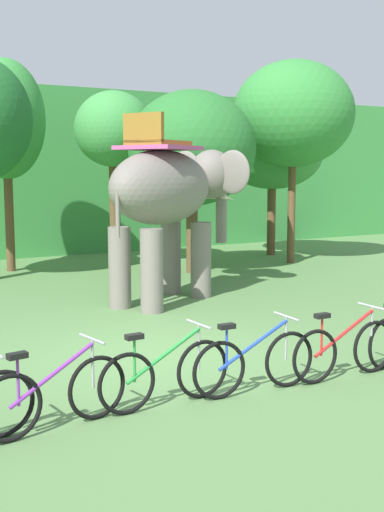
{
  "coord_description": "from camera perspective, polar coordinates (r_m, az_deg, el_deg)",
  "views": [
    {
      "loc": [
        -4.24,
        -8.21,
        2.71
      ],
      "look_at": [
        1.1,
        1.0,
        1.3
      ],
      "focal_mm": 46.05,
      "sensor_mm": 36.0,
      "label": 1
    }
  ],
  "objects": [
    {
      "name": "tree_left",
      "position": [
        17.14,
        -0.0,
        9.3
      ],
      "size": [
        3.31,
        3.31,
        4.73
      ],
      "color": "brown",
      "rests_on": "ground"
    },
    {
      "name": "bike_purple",
      "position": [
        7.1,
        -11.83,
        -11.71
      ],
      "size": [
        1.7,
        0.52,
        0.92
      ],
      "color": "black",
      "rests_on": "ground"
    },
    {
      "name": "ground_plane",
      "position": [
        9.63,
        -2.72,
        -8.81
      ],
      "size": [
        80.0,
        80.0,
        0.0
      ],
      "primitive_type": "plane",
      "color": "#567F47"
    },
    {
      "name": "bike_blue",
      "position": [
        8.1,
        5.47,
        -9.16
      ],
      "size": [
        1.71,
        0.52,
        0.92
      ],
      "color": "black",
      "rests_on": "ground"
    },
    {
      "name": "bike_green",
      "position": [
        7.64,
        -2.31,
        -10.17
      ],
      "size": [
        1.71,
        0.52,
        0.92
      ],
      "color": "black",
      "rests_on": "ground"
    },
    {
      "name": "tree_far_right",
      "position": [
        20.95,
        6.99,
        8.63
      ],
      "size": [
        3.13,
        3.13,
        4.2
      ],
      "color": "brown",
      "rests_on": "ground"
    },
    {
      "name": "bike_red",
      "position": [
        8.84,
        13.15,
        -7.9
      ],
      "size": [
        1.71,
        0.52,
        0.92
      ],
      "color": "black",
      "rests_on": "ground"
    },
    {
      "name": "tree_center_left",
      "position": [
        18.13,
        -15.87,
        11.28
      ],
      "size": [
        2.04,
        2.04,
        5.57
      ],
      "color": "brown",
      "rests_on": "ground"
    },
    {
      "name": "tree_center",
      "position": [
        19.27,
        8.79,
        12.08
      ],
      "size": [
        3.44,
        3.44,
        5.78
      ],
      "color": "brown",
      "rests_on": "ground"
    },
    {
      "name": "elephant",
      "position": [
        13.55,
        -1.85,
        5.39
      ],
      "size": [
        4.11,
        3.12,
        3.78
      ],
      "color": "slate",
      "rests_on": "ground"
    },
    {
      "name": "tree_far_left",
      "position": [
        18.19,
        -6.82,
        10.7
      ],
      "size": [
        2.13,
        2.13,
        4.81
      ],
      "color": "brown",
      "rests_on": "ground"
    }
  ]
}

